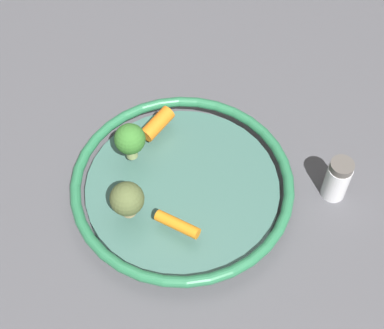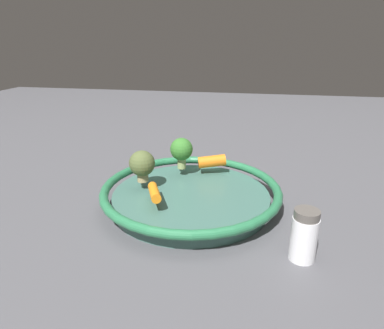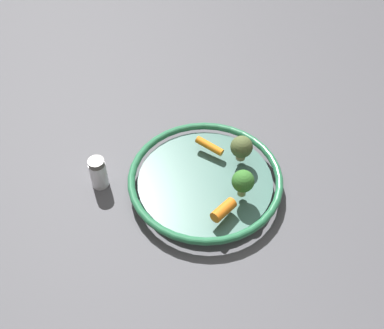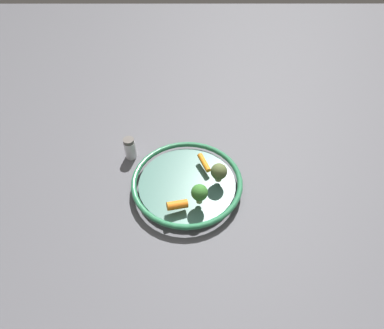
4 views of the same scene
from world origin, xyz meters
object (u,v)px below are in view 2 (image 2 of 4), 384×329
object	(u,v)px
serving_bowl	(191,194)
broccoli_floret_mid	(141,165)
baby_carrot_back	(154,192)
broccoli_floret_edge	(181,150)
baby_carrot_center	(212,161)
salt_shaker	(304,235)

from	to	relation	value
serving_bowl	broccoli_floret_mid	distance (m)	0.10
baby_carrot_back	broccoli_floret_edge	distance (m)	0.13
baby_carrot_back	baby_carrot_center	size ratio (longest dim) A/B	1.17
serving_bowl	baby_carrot_center	bearing A→B (deg)	-14.07
serving_bowl	baby_carrot_center	distance (m)	0.10
serving_bowl	salt_shaker	xyz separation A→B (m)	(-0.12, -0.17, 0.02)
broccoli_floret_mid	salt_shaker	distance (m)	0.28
broccoli_floret_mid	serving_bowl	bearing A→B (deg)	-87.32
serving_bowl	broccoli_floret_edge	xyz separation A→B (m)	(0.07, 0.03, 0.05)
serving_bowl	baby_carrot_center	xyz separation A→B (m)	(0.09, -0.02, 0.03)
broccoli_floret_mid	salt_shaker	xyz separation A→B (m)	(-0.12, -0.25, -0.03)
baby_carrot_center	broccoli_floret_mid	xyz separation A→B (m)	(-0.10, 0.11, 0.02)
baby_carrot_back	baby_carrot_center	distance (m)	0.16
serving_bowl	broccoli_floret_mid	size ratio (longest dim) A/B	5.55
baby_carrot_center	serving_bowl	bearing A→B (deg)	165.93
serving_bowl	baby_carrot_back	bearing A→B (deg)	139.37
broccoli_floret_edge	salt_shaker	bearing A→B (deg)	-134.12
baby_carrot_back	broccoli_floret_edge	size ratio (longest dim) A/B	1.03
baby_carrot_center	salt_shaker	distance (m)	0.26
baby_carrot_back	broccoli_floret_edge	xyz separation A→B (m)	(0.13, -0.02, 0.03)
serving_bowl	broccoli_floret_mid	bearing A→B (deg)	92.68
baby_carrot_center	salt_shaker	size ratio (longest dim) A/B	0.74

